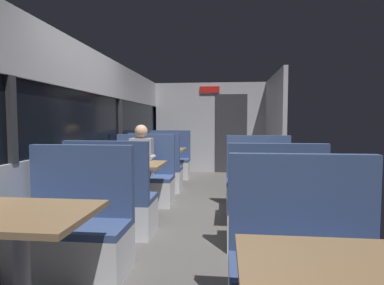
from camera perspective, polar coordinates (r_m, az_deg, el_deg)
ground_plane at (r=4.15m, az=0.29°, el=-14.71°), size 3.30×9.20×0.02m
carriage_window_panel_left at (r=4.33m, az=-19.20°, el=0.96°), size 0.09×8.48×2.30m
carriage_end_bulkhead at (r=8.11m, az=3.64°, el=2.63°), size 2.90×0.11×2.30m
carriage_aisle_panel_right at (r=6.99m, az=14.71°, el=2.41°), size 0.08×2.40×2.30m
dining_table_near_window at (r=2.33m, az=-28.71°, el=-13.37°), size 0.90×0.70×0.74m
bench_near_window_facing_entry at (r=2.99m, az=-20.59°, el=-15.54°), size 0.95×0.50×1.10m
dining_table_mid_window at (r=4.38m, az=-11.17°, el=-5.02°), size 0.90×0.70×0.74m
bench_mid_window_facing_end at (r=3.80m, az=-14.28°, el=-11.24°), size 0.95×0.50×1.10m
bench_mid_window_facing_entry at (r=5.10m, az=-8.79°, el=-7.29°), size 0.95×0.50×1.10m
dining_table_far_window at (r=6.62m, az=-5.25°, el=-1.98°), size 0.90×0.70×0.74m
bench_far_window_facing_end at (r=5.98m, az=-6.54°, el=-5.63°), size 0.95×0.50×1.10m
bench_far_window_facing_entry at (r=7.33m, az=-4.17°, el=-3.85°), size 0.95×0.50×1.10m
bench_front_aisle_facing_entry at (r=2.22m, az=20.12°, el=-22.69°), size 0.95×0.50×1.10m
dining_table_rear_aisle at (r=4.03m, az=13.18°, el=-5.84°), size 0.90×0.70×0.74m
bench_rear_aisle_facing_end at (r=3.42m, az=14.60°, el=-12.95°), size 0.95×0.50×1.10m
bench_rear_aisle_facing_entry at (r=4.77m, az=12.06°, el=-8.12°), size 0.95×0.50×1.10m
seated_passenger at (r=5.00m, az=-9.03°, el=-5.10°), size 0.47×0.55×1.26m
coffee_cup_primary at (r=4.30m, az=-8.81°, el=-3.21°), size 0.07×0.07×0.09m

